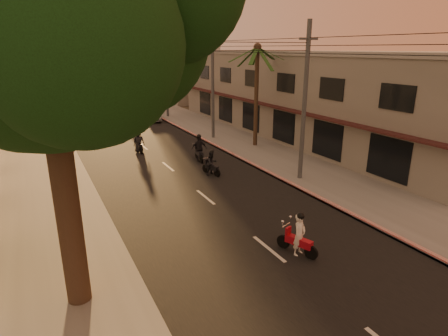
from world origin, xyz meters
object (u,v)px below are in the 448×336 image
at_px(broadleaf_tree, 56,8).
at_px(scooter_far_c, 128,115).
at_px(palm_tree, 257,53).
at_px(scooter_mid_a, 212,163).
at_px(scooter_red, 299,236).
at_px(parked_car, 153,115).
at_px(scooter_far_b, 146,109).
at_px(scooter_far_a, 139,142).
at_px(scooter_mid_b, 199,149).

xyz_separation_m(broadleaf_tree, scooter_far_c, (8.06, 28.67, -7.74)).
relative_size(palm_tree, scooter_mid_a, 5.04).
bearing_deg(scooter_red, parked_car, 62.89).
bearing_deg(scooter_far_b, scooter_mid_a, -89.94).
distance_m(broadleaf_tree, parked_car, 31.33).
bearing_deg(scooter_far_b, scooter_far_a, -102.03).
bearing_deg(scooter_far_a, palm_tree, -15.74).
relative_size(broadleaf_tree, scooter_far_c, 7.36).
xyz_separation_m(broadleaf_tree, parked_car, (10.61, 28.42, -7.83)).
relative_size(palm_tree, scooter_far_b, 4.70).
xyz_separation_m(scooter_mid_b, scooter_far_b, (1.81, 19.38, -0.08)).
bearing_deg(scooter_mid_b, parked_car, 93.56).
relative_size(broadleaf_tree, parked_car, 2.99).
distance_m(scooter_red, parked_car, 29.55).
xyz_separation_m(scooter_far_b, scooter_far_c, (-2.75, -2.87, -0.05)).
height_order(scooter_mid_a, parked_car, scooter_mid_a).
bearing_deg(palm_tree, scooter_far_c, 113.86).
bearing_deg(parked_car, scooter_mid_b, -88.41).
relative_size(scooter_mid_a, scooter_mid_b, 0.84).
bearing_deg(scooter_red, palm_tree, 43.15).
height_order(scooter_mid_a, scooter_mid_b, scooter_mid_b).
relative_size(broadleaf_tree, scooter_red, 6.92).
bearing_deg(scooter_far_b, palm_tree, -71.94).
distance_m(broadleaf_tree, scooter_far_a, 18.97).
height_order(scooter_red, scooter_mid_a, scooter_red).
bearing_deg(scooter_mid_a, scooter_far_c, 76.60).
bearing_deg(broadleaf_tree, scooter_far_c, 74.30).
bearing_deg(scooter_red, scooter_mid_a, 62.85).
distance_m(palm_tree, scooter_far_a, 11.08).
bearing_deg(scooter_mid_a, palm_tree, 23.51).
bearing_deg(parked_car, scooter_red, -89.02).
bearing_deg(scooter_far_a, broadleaf_tree, -109.78).
xyz_separation_m(broadleaf_tree, scooter_far_a, (5.88, 16.32, -7.68)).
bearing_deg(scooter_far_c, scooter_mid_a, -77.42).
distance_m(palm_tree, scooter_far_c, 17.42).
bearing_deg(scooter_red, scooter_far_c, 67.85).
bearing_deg(parked_car, scooter_far_b, 93.50).
relative_size(scooter_red, scooter_mid_b, 0.90).
relative_size(broadleaf_tree, scooter_far_a, 6.65).
height_order(parked_car, scooter_far_c, scooter_far_c).
distance_m(palm_tree, scooter_far_b, 19.18).
relative_size(broadleaf_tree, scooter_far_b, 6.93).
xyz_separation_m(palm_tree, scooter_red, (-7.22, -14.81, -6.37)).
bearing_deg(scooter_mid_b, palm_tree, 26.00).
xyz_separation_m(parked_car, scooter_far_c, (-2.55, 0.25, 0.09)).
height_order(palm_tree, scooter_far_c, palm_tree).
height_order(broadleaf_tree, scooter_far_b, broadleaf_tree).
bearing_deg(palm_tree, parked_car, 105.36).
height_order(scooter_red, scooter_far_b, scooter_red).
distance_m(palm_tree, scooter_red, 17.66).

